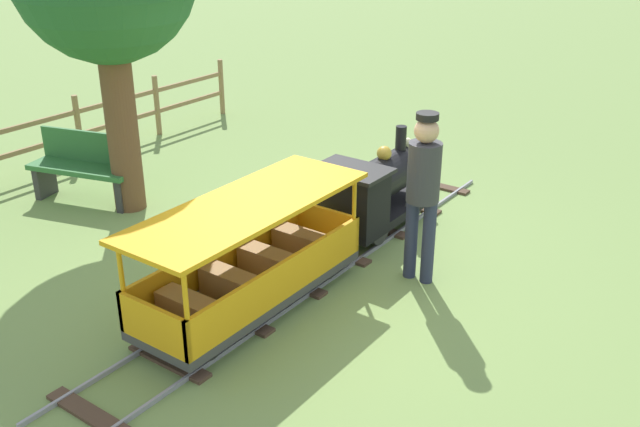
{
  "coord_description": "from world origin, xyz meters",
  "views": [
    {
      "loc": [
        3.64,
        -5.11,
        3.31
      ],
      "look_at": [
        0.0,
        -0.07,
        0.55
      ],
      "focal_mm": 40.09,
      "sensor_mm": 36.0,
      "label": 1
    }
  ],
  "objects_px": {
    "passenger_car": "(251,266)",
    "conductor_person": "(423,185)",
    "locomotive": "(371,191)",
    "park_bench": "(85,168)"
  },
  "relations": [
    {
      "from": "conductor_person",
      "to": "passenger_car",
      "type": "bearing_deg",
      "value": -124.59
    },
    {
      "from": "conductor_person",
      "to": "park_bench",
      "type": "height_order",
      "value": "conductor_person"
    },
    {
      "from": "locomotive",
      "to": "passenger_car",
      "type": "bearing_deg",
      "value": -90.0
    },
    {
      "from": "conductor_person",
      "to": "park_bench",
      "type": "relative_size",
      "value": 1.19
    },
    {
      "from": "passenger_car",
      "to": "conductor_person",
      "type": "relative_size",
      "value": 1.45
    },
    {
      "from": "park_bench",
      "to": "passenger_car",
      "type": "bearing_deg",
      "value": -12.79
    },
    {
      "from": "locomotive",
      "to": "passenger_car",
      "type": "xyz_separation_m",
      "value": [
        0.0,
        -1.92,
        -0.06
      ]
    },
    {
      "from": "locomotive",
      "to": "conductor_person",
      "type": "relative_size",
      "value": 0.89
    },
    {
      "from": "park_bench",
      "to": "locomotive",
      "type": "bearing_deg",
      "value": 20.57
    },
    {
      "from": "passenger_car",
      "to": "conductor_person",
      "type": "xyz_separation_m",
      "value": [
        0.91,
        1.33,
        0.53
      ]
    }
  ]
}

